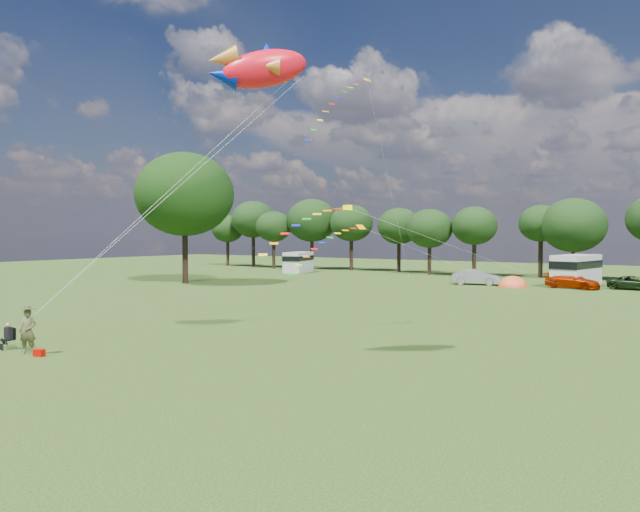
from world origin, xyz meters
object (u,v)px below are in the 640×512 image
Objects in this scene: tent_orange at (513,287)px; kite_flyer at (28,331)px; campervan_a at (298,261)px; campervan_c at (576,270)px; fish_kite at (257,68)px; car_c at (572,281)px; camp_chair at (9,333)px; car_b at (476,277)px; car_d at (634,283)px; big_tree at (185,194)px.

kite_flyer is at bearing -99.62° from tent_orange.
campervan_a reaches higher than kite_flyer.
campervan_c is 1.67× the size of fish_kite.
campervan_a reaches higher than car_c.
kite_flyer reaches higher than camp_chair.
fish_kite is at bearing 173.01° from car_b.
camp_chair is 0.30× the size of fish_kite.
car_d is at bearing -92.90° from car_b.
campervan_c is 2.19× the size of tent_orange.
tent_orange is 40.46m from fish_kite.
tent_orange is at bearing 120.15° from car_c.
car_b is at bearing 108.05° from car_c.
big_tree is 2.03× the size of campervan_c.
kite_flyer reaches higher than tent_orange.
campervan_c is 44.12m from fish_kite.
car_b is 3.93m from tent_orange.
tent_orange is 2.55× the size of camp_chair.
campervan_c is 3.42× the size of kite_flyer.
big_tree reaches higher than fish_kite.
big_tree is 43.46m from car_d.
car_c is 1.20× the size of fish_kite.
car_d is (4.90, 1.73, -0.08)m from car_c.
campervan_a is at bearing 96.29° from campervan_c.
tent_orange is (-9.86, -3.37, -0.60)m from car_d.
big_tree reaches higher than tent_orange.
campervan_c is 49.60m from camp_chair.
campervan_a is 1.47× the size of fish_kite.
car_c is 1.03× the size of car_d.
fish_kite is at bearing -39.63° from big_tree.
kite_flyer is at bearing 167.96° from fish_kite.
campervan_c is (8.58, 3.39, 0.86)m from car_b.
car_d is at bearing 23.41° from big_tree.
tent_orange is (29.66, -6.66, -1.39)m from campervan_a.
campervan_c is (-0.18, 2.44, 0.92)m from car_c.
car_d is at bearing 35.55° from fish_kite.
car_d is at bearing -87.37° from campervan_c.
fish_kite is at bearing -159.97° from campervan_a.
big_tree is at bearing 125.78° from car_c.
car_d is 0.70× the size of campervan_c.
camp_chair is at bearing -56.04° from big_tree.
car_c is (34.23, 15.21, -8.31)m from big_tree.
big_tree reaches higher than kite_flyer.
camp_chair is at bearing 134.97° from kite_flyer.
car_d reaches higher than tent_orange.
car_d is 39.67m from campervan_a.
car_d is 3.89× the size of camp_chair.
kite_flyer is at bearing 176.56° from car_c.
campervan_c reaches higher than kite_flyer.
car_b is 44.50m from kite_flyer.
kite_flyer is (22.26, -50.32, -0.46)m from campervan_a.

